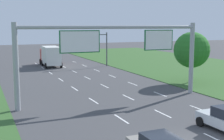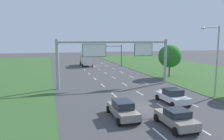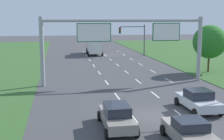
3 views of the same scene
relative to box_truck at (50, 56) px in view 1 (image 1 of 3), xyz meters
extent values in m
cube|color=white|center=(-1.62, -31.60, -1.76)|extent=(0.14, 2.40, 0.01)
cube|color=white|center=(-1.62, -25.60, -1.76)|extent=(0.14, 2.40, 0.01)
cube|color=white|center=(-1.62, -19.60, -1.76)|extent=(0.14, 2.40, 0.01)
cube|color=white|center=(-1.62, -13.60, -1.76)|extent=(0.14, 2.40, 0.01)
cube|color=white|center=(-1.62, -7.60, -1.76)|extent=(0.14, 2.40, 0.01)
cube|color=white|center=(-1.62, -1.60, -1.76)|extent=(0.14, 2.40, 0.01)
cube|color=white|center=(-1.62, 4.40, -1.76)|extent=(0.14, 2.40, 0.01)
cube|color=white|center=(1.88, -37.60, -1.76)|extent=(0.14, 2.40, 0.01)
cube|color=white|center=(1.88, -31.60, -1.76)|extent=(0.14, 2.40, 0.01)
cube|color=white|center=(1.88, -25.60, -1.76)|extent=(0.14, 2.40, 0.01)
cube|color=white|center=(1.88, -19.60, -1.76)|extent=(0.14, 2.40, 0.01)
cube|color=white|center=(1.88, -13.60, -1.76)|extent=(0.14, 2.40, 0.01)
cube|color=white|center=(1.88, -7.60, -1.76)|extent=(0.14, 2.40, 0.01)
cube|color=white|center=(1.88, -1.60, -1.76)|extent=(0.14, 2.40, 0.01)
cube|color=white|center=(1.88, 4.40, -1.76)|extent=(0.14, 2.40, 0.01)
cube|color=white|center=(5.38, -31.60, -1.76)|extent=(0.14, 2.40, 0.01)
cube|color=white|center=(5.38, -25.60, -1.76)|extent=(0.14, 2.40, 0.01)
cube|color=white|center=(5.38, -19.60, -1.76)|extent=(0.14, 2.40, 0.01)
cube|color=white|center=(5.38, -13.60, -1.76)|extent=(0.14, 2.40, 0.01)
cube|color=white|center=(5.38, -7.60, -1.76)|extent=(0.14, 2.40, 0.01)
cube|color=white|center=(5.38, -1.60, -1.76)|extent=(0.14, 2.40, 0.01)
cube|color=white|center=(5.38, 4.40, -1.76)|extent=(0.14, 2.40, 0.01)
cylinder|color=black|center=(2.57, -35.17, -1.45)|extent=(0.23, 0.64, 0.64)
cylinder|color=black|center=(4.55, -35.13, -1.45)|extent=(0.23, 0.64, 0.64)
cube|color=#B21E19|center=(0.11, 2.94, -0.22)|extent=(2.27, 2.18, 2.20)
cube|color=silver|center=(-0.03, -0.87, 0.11)|extent=(2.55, 5.30, 2.87)
cylinder|color=black|center=(-1.01, 3.48, -1.32)|extent=(0.31, 0.91, 0.90)
cylinder|color=black|center=(1.25, 3.40, -1.32)|extent=(0.31, 0.91, 0.90)
cylinder|color=black|center=(-1.17, 1.18, -1.32)|extent=(0.31, 0.91, 0.90)
cylinder|color=black|center=(1.25, 1.10, -1.32)|extent=(0.31, 0.91, 0.90)
cylinder|color=black|center=(-1.31, -2.83, -1.32)|extent=(0.31, 0.91, 0.90)
cylinder|color=black|center=(1.11, -2.92, -1.32)|extent=(0.31, 0.91, 0.90)
cylinder|color=#9EA0A5|center=(-8.27, -26.27, 1.73)|extent=(0.44, 0.44, 7.00)
cylinder|color=#9EA0A5|center=(8.53, -26.27, 1.73)|extent=(0.44, 0.44, 7.00)
cylinder|color=#9EA0A5|center=(0.13, -26.27, 4.83)|extent=(16.80, 0.32, 0.32)
cube|color=#0C5B28|center=(-3.02, -26.27, 3.62)|extent=(3.52, 0.12, 1.90)
cube|color=white|center=(-3.02, -26.34, 3.62)|extent=(3.36, 0.01, 1.74)
cube|color=#0C5B28|center=(4.68, -26.27, 3.62)|extent=(3.00, 0.12, 1.90)
cube|color=white|center=(4.68, -26.34, 3.62)|extent=(2.84, 0.01, 1.74)
cylinder|color=#47494F|center=(8.75, -3.47, 1.03)|extent=(0.20, 0.20, 5.60)
cylinder|color=#47494F|center=(6.50, -3.47, 3.48)|extent=(4.50, 0.14, 0.14)
cube|color=black|center=(4.25, -3.47, 2.83)|extent=(0.32, 0.36, 1.10)
sphere|color=red|center=(4.25, -3.67, 3.20)|extent=(0.22, 0.22, 0.22)
sphere|color=orange|center=(4.25, -3.67, 2.83)|extent=(0.22, 0.22, 0.22)
sphere|color=green|center=(4.25, -3.67, 2.46)|extent=(0.22, 0.22, 0.22)
cylinder|color=#513823|center=(12.09, -21.63, -0.61)|extent=(0.24, 0.24, 2.32)
sphere|color=#286F26|center=(12.09, -21.63, 2.13)|extent=(4.21, 4.21, 4.21)
camera|label=1|loc=(-10.89, -51.46, 4.98)|focal=50.00mm
camera|label=2|loc=(-9.27, -57.36, 5.19)|focal=35.00mm
camera|label=3|loc=(-6.69, -58.02, 5.18)|focal=50.00mm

